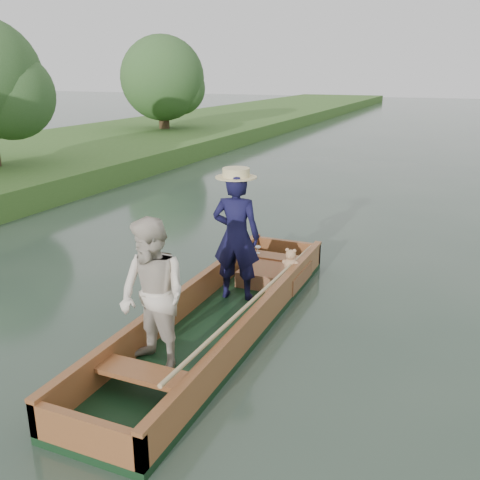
% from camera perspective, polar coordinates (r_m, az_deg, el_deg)
% --- Properties ---
extents(ground, '(120.00, 120.00, 0.00)m').
position_cam_1_polar(ground, '(6.50, -2.12, -9.49)').
color(ground, '#283D30').
rests_on(ground, ground).
extents(trees_far, '(23.08, 13.14, 4.74)m').
position_cam_1_polar(trees_far, '(16.59, 12.23, 16.18)').
color(trees_far, '#47331E').
rests_on(trees_far, ground).
extents(punt, '(1.19, 5.00, 1.79)m').
position_cam_1_polar(punt, '(6.23, -3.07, -5.09)').
color(punt, black).
rests_on(punt, ground).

